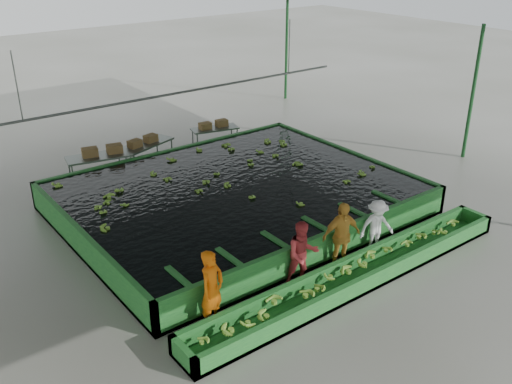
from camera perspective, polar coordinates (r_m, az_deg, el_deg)
ground at (r=16.79m, az=1.04°, el=-3.67°), size 80.00×80.00×0.00m
shed_roof at (r=15.08m, az=1.18°, el=13.31°), size 20.00×22.00×0.04m
shed_posts at (r=15.76m, az=1.10°, el=4.36°), size 20.00×22.00×5.00m
flotation_tank at (r=17.66m, az=-1.97°, el=-0.55°), size 10.00×8.00×0.90m
tank_water at (r=17.49m, az=-1.98°, el=0.64°), size 9.70×7.70×0.00m
sorting_trough at (r=14.40m, az=10.03°, el=-8.14°), size 10.00×1.00×0.50m
cableway_rail at (r=19.59m, az=-8.11°, el=9.73°), size 0.08×0.08×14.00m
rail_hanger_left at (r=17.55m, az=-22.80°, el=9.70°), size 0.04×0.04×2.00m
rail_hanger_right at (r=22.18m, az=3.34°, el=14.31°), size 0.04×0.04×2.00m
worker_a at (r=12.51m, az=-4.43°, el=-9.65°), size 0.79×0.67×1.85m
worker_b at (r=13.89m, az=4.68°, el=-6.21°), size 1.01×0.91×1.71m
worker_c at (r=14.66m, az=8.53°, el=-4.36°), size 1.15×0.69×1.84m
worker_d at (r=15.63m, az=11.97°, el=-3.37°), size 1.12×0.88×1.52m
packing_table_left at (r=20.37m, az=-15.27°, el=2.23°), size 2.32×1.29×1.00m
packing_table_mid at (r=21.21m, az=-10.91°, el=3.55°), size 2.32×1.52×0.98m
packing_table_right at (r=22.99m, az=-4.12°, el=5.42°), size 1.97×1.18×0.84m
box_stack_left at (r=20.26m, az=-15.08°, el=3.65°), size 1.40×0.66×0.29m
box_stack_mid at (r=20.95m, az=-11.22°, el=4.70°), size 1.25×0.62×0.26m
box_stack_right at (r=22.90m, az=-4.27°, el=6.46°), size 1.22×0.45×0.26m
floating_bananas at (r=18.10m, az=-3.45°, el=1.46°), size 9.43×6.43×0.13m
trough_bananas at (r=14.32m, az=10.07°, el=-7.64°), size 9.61×0.64×0.13m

